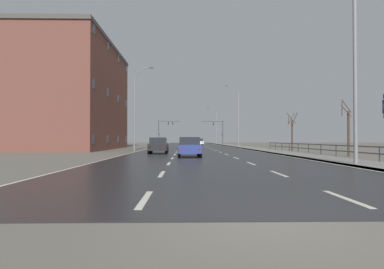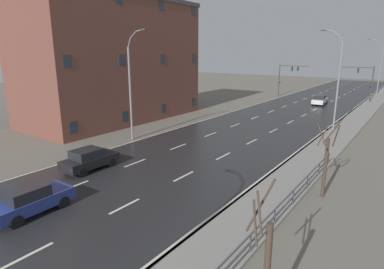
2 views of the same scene
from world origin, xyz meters
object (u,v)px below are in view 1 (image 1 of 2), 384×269
object	(u,v)px
street_lamp_midground	(238,117)
car_distant	(189,147)
street_lamp_distant	(216,126)
traffic_signal_right	(219,129)
brick_building	(77,97)
street_lamp_foreground	(352,63)
car_near_right	(199,142)
street_lamp_left_bank	(136,109)
car_near_left	(158,145)
traffic_signal_left	(164,128)

from	to	relation	value
street_lamp_midground	car_distant	distance (m)	30.18
street_lamp_distant	traffic_signal_right	size ratio (longest dim) A/B	1.79
brick_building	street_lamp_midground	bearing A→B (deg)	20.48
street_lamp_distant	brick_building	xyz separation A→B (m)	(-23.95, -46.41, 2.10)
traffic_signal_right	brick_building	size ratio (longest dim) A/B	0.27
car_distant	street_lamp_foreground	bearing A→B (deg)	-47.35
traffic_signal_right	car_near_right	bearing A→B (deg)	-124.78
street_lamp_midground	traffic_signal_right	size ratio (longest dim) A/B	1.75
traffic_signal_right	car_distant	bearing A→B (deg)	-98.48
street_lamp_left_bank	traffic_signal_right	size ratio (longest dim) A/B	1.70
street_lamp_left_bank	car_near_left	xyz separation A→B (m)	(3.43, -7.72, -4.23)
street_lamp_midground	brick_building	distance (m)	25.72
street_lamp_left_bank	car_distant	size ratio (longest dim) A/B	2.48
street_lamp_midground	traffic_signal_right	xyz separation A→B (m)	(-0.52, 25.14, -1.20)
street_lamp_distant	brick_building	size ratio (longest dim) A/B	0.48
street_lamp_midground	street_lamp_distant	xyz separation A→B (m)	(-0.06, 37.45, 0.06)
traffic_signal_left	car_distant	distance (m)	53.38
traffic_signal_left	car_near_left	world-z (taller)	traffic_signal_left
car_near_right	brick_building	distance (m)	32.83
street_lamp_distant	traffic_signal_right	world-z (taller)	street_lamp_distant
street_lamp_distant	brick_building	world-z (taller)	brick_building
street_lamp_midground	car_near_left	size ratio (longest dim) A/B	2.57
street_lamp_foreground	brick_building	size ratio (longest dim) A/B	0.50
traffic_signal_left	street_lamp_distant	bearing A→B (deg)	43.09
traffic_signal_right	car_near_left	distance (m)	49.18
street_lamp_midground	traffic_signal_right	world-z (taller)	street_lamp_midground
street_lamp_left_bank	brick_building	bearing A→B (deg)	146.55
car_distant	street_lamp_midground	bearing A→B (deg)	72.07
street_lamp_left_bank	street_lamp_distant	bearing A→B (deg)	74.19
car_near_left	brick_building	xyz separation A→B (m)	(-12.53, 13.73, 6.54)
street_lamp_distant	car_near_right	bearing A→B (deg)	-106.08
street_lamp_foreground	street_lamp_midground	xyz separation A→B (m)	(0.01, 37.45, -0.27)
car_distant	brick_building	world-z (taller)	brick_building
traffic_signal_left	car_near_right	size ratio (longest dim) A/B	1.44
street_lamp_distant	car_near_left	distance (m)	61.38
street_lamp_left_bank	car_distant	xyz separation A→B (m)	(6.37, -13.63, -4.23)
traffic_signal_left	car_near_left	size ratio (longest dim) A/B	1.47
car_near_right	traffic_signal_left	bearing A→B (deg)	137.01
street_lamp_midground	car_near_left	bearing A→B (deg)	-116.82
street_lamp_distant	street_lamp_left_bank	distance (m)	54.49
traffic_signal_right	brick_building	distance (m)	41.55
street_lamp_distant	street_lamp_left_bank	xyz separation A→B (m)	(-14.85, -52.43, -0.22)
traffic_signal_right	car_near_left	size ratio (longest dim) A/B	1.47
car_near_right	street_lamp_left_bank	bearing A→B (deg)	-108.97
street_lamp_midground	street_lamp_left_bank	distance (m)	21.13
street_lamp_foreground	brick_building	bearing A→B (deg)	130.12
street_lamp_foreground	car_distant	size ratio (longest dim) A/B	2.70
traffic_signal_right	car_distant	xyz separation A→B (m)	(-8.02, -53.75, -3.19)
traffic_signal_right	car_near_left	world-z (taller)	traffic_signal_right
street_lamp_foreground	traffic_signal_left	world-z (taller)	street_lamp_foreground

